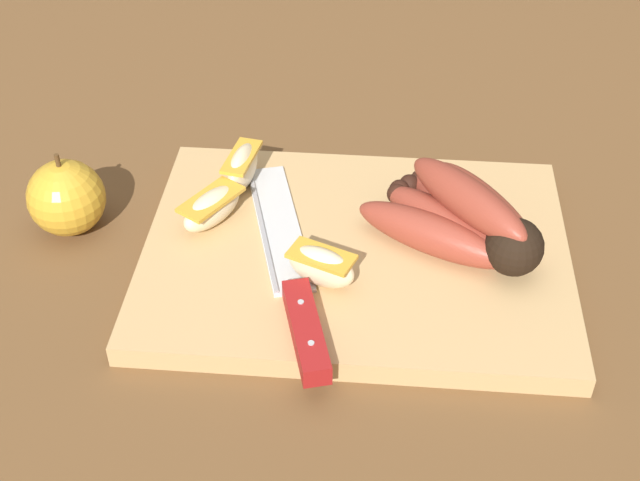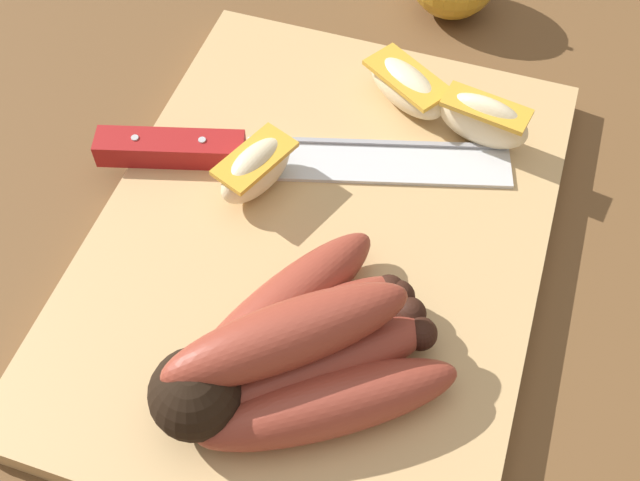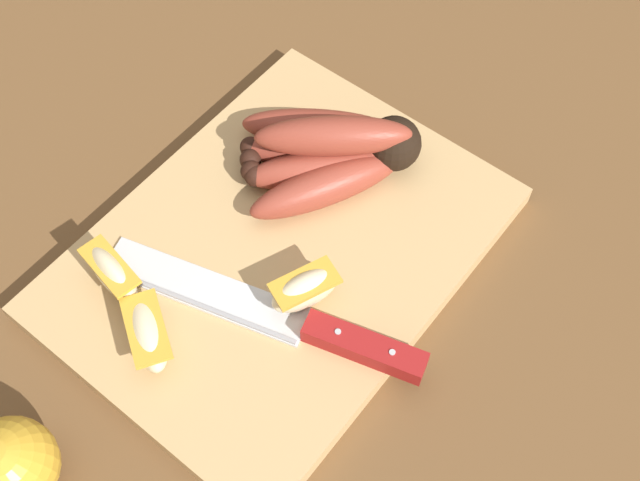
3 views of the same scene
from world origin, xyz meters
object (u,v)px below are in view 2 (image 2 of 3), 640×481
banana_bunch (291,354)px  apple_wedge_far (256,169)px  apple_wedge_middle (406,87)px  chefs_knife (242,153)px  apple_wedge_near (483,120)px

banana_bunch → apple_wedge_far: size_ratio=2.68×
banana_bunch → apple_wedge_middle: 0.23m
chefs_knife → apple_wedge_middle: apple_wedge_middle is taller
apple_wedge_near → apple_wedge_middle: apple_wedge_near is taller
banana_bunch → apple_wedge_middle: size_ratio=2.40×
chefs_knife → apple_wedge_far: bearing=42.3°
apple_wedge_near → apple_wedge_middle: 0.06m
chefs_knife → apple_wedge_far: apple_wedge_far is taller
banana_bunch → apple_wedge_middle: banana_bunch is taller
apple_wedge_middle → chefs_knife: bearing=-47.0°
apple_wedge_middle → apple_wedge_far: apple_wedge_far is taller
apple_wedge_near → banana_bunch: bearing=-17.5°
banana_bunch → apple_wedge_far: banana_bunch is taller
apple_wedge_near → apple_wedge_far: size_ratio=1.02×
apple_wedge_far → apple_wedge_near: bearing=123.4°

